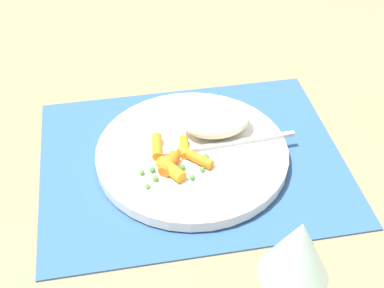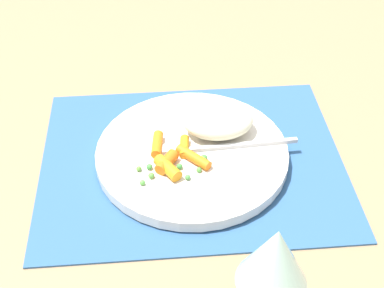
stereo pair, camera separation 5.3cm
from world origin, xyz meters
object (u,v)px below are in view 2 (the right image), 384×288
at_px(plate, 192,154).
at_px(rice_mound, 218,121).
at_px(fork, 210,146).
at_px(wine_glass, 274,261).
at_px(carrot_portion, 173,157).

distance_m(plate, rice_mound, 0.06).
bearing_deg(plate, rice_mound, -138.69).
xyz_separation_m(fork, wine_glass, (-0.03, 0.25, 0.07)).
xyz_separation_m(plate, rice_mound, (-0.04, -0.03, 0.03)).
bearing_deg(rice_mound, plate, 41.31).
distance_m(plate, fork, 0.03).
relative_size(plate, carrot_portion, 2.83).
bearing_deg(carrot_portion, rice_mound, -140.19).
bearing_deg(rice_mound, wine_glass, 93.56).
distance_m(rice_mound, fork, 0.04).
height_order(rice_mound, fork, rice_mound).
bearing_deg(wine_glass, plate, -76.96).
distance_m(rice_mound, wine_glass, 0.29).
bearing_deg(carrot_portion, plate, -142.44).
relative_size(fork, wine_glass, 1.43).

